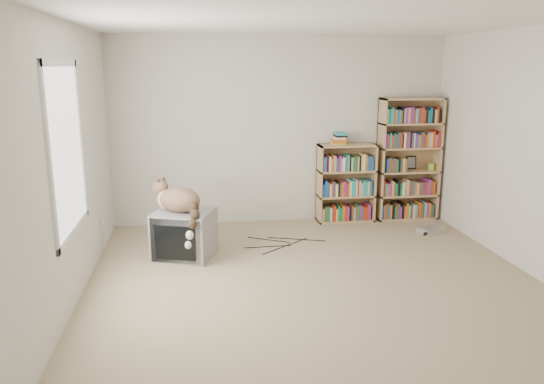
{
  "coord_description": "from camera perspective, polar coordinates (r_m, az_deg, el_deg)",
  "views": [
    {
      "loc": [
        -1.13,
        -4.55,
        2.11
      ],
      "look_at": [
        -0.33,
        1.0,
        0.77
      ],
      "focal_mm": 35.0,
      "sensor_mm": 36.0,
      "label": 1
    }
  ],
  "objects": [
    {
      "name": "floor",
      "position": [
        5.14,
        5.3,
        -10.83
      ],
      "size": [
        4.5,
        5.0,
        0.01
      ],
      "primitive_type": "cube",
      "color": "tan",
      "rests_on": "ground"
    },
    {
      "name": "wall_back",
      "position": [
        7.19,
        0.89,
        6.59
      ],
      "size": [
        4.5,
        0.02,
        2.5
      ],
      "primitive_type": "cube",
      "color": "beige",
      "rests_on": "floor"
    },
    {
      "name": "wall_front",
      "position": [
        2.49,
        19.45,
        -7.48
      ],
      "size": [
        4.5,
        0.02,
        2.5
      ],
      "primitive_type": "cube",
      "color": "beige",
      "rests_on": "floor"
    },
    {
      "name": "wall_left",
      "position": [
        4.77,
        -21.69,
        2.12
      ],
      "size": [
        0.02,
        5.0,
        2.5
      ],
      "primitive_type": "cube",
      "color": "beige",
      "rests_on": "floor"
    },
    {
      "name": "ceiling",
      "position": [
        4.71,
        5.99,
        18.16
      ],
      "size": [
        4.5,
        5.0,
        0.02
      ],
      "primitive_type": "cube",
      "color": "white",
      "rests_on": "wall_back"
    },
    {
      "name": "window",
      "position": [
        4.93,
        -21.19,
        4.28
      ],
      "size": [
        0.02,
        1.22,
        1.52
      ],
      "primitive_type": "cube",
      "color": "white",
      "rests_on": "wall_left"
    },
    {
      "name": "crt_tv",
      "position": [
        6.05,
        -9.37,
        -4.47
      ],
      "size": [
        0.77,
        0.73,
        0.54
      ],
      "rotation": [
        0.0,
        0.0,
        -0.34
      ],
      "color": "gray",
      "rests_on": "floor"
    },
    {
      "name": "cat",
      "position": [
        5.85,
        -9.8,
        -1.31
      ],
      "size": [
        0.63,
        0.81,
        0.6
      ],
      "rotation": [
        0.0,
        0.0,
        -0.59
      ],
      "color": "#3D2619",
      "rests_on": "crt_tv"
    },
    {
      "name": "bookcase_tall",
      "position": [
        7.61,
        14.42,
        3.15
      ],
      "size": [
        0.84,
        0.3,
        1.69
      ],
      "color": "tan",
      "rests_on": "floor"
    },
    {
      "name": "bookcase_short",
      "position": [
        7.38,
        7.91,
        0.68
      ],
      "size": [
        0.78,
        0.3,
        1.07
      ],
      "color": "tan",
      "rests_on": "floor"
    },
    {
      "name": "book_stack",
      "position": [
        7.25,
        7.28,
        5.73
      ],
      "size": [
        0.18,
        0.24,
        0.15
      ],
      "primitive_type": "cube",
      "color": "#B12D17",
      "rests_on": "bookcase_short"
    },
    {
      "name": "green_mug",
      "position": [
        7.74,
        16.75,
        2.65
      ],
      "size": [
        0.08,
        0.08,
        0.09
      ],
      "primitive_type": "cylinder",
      "color": "#8FC036",
      "rests_on": "bookcase_tall"
    },
    {
      "name": "framed_print",
      "position": [
        7.72,
        14.73,
        3.1
      ],
      "size": [
        0.14,
        0.05,
        0.18
      ],
      "primitive_type": "cube",
      "rotation": [
        -0.17,
        0.0,
        0.0
      ],
      "color": "black",
      "rests_on": "bookcase_tall"
    },
    {
      "name": "dvd_player",
      "position": [
        7.17,
        16.71,
        -3.94
      ],
      "size": [
        0.37,
        0.33,
        0.07
      ],
      "primitive_type": "cube",
      "rotation": [
        0.0,
        0.0,
        0.43
      ],
      "color": "silver",
      "rests_on": "floor"
    },
    {
      "name": "wall_outlet",
      "position": [
        6.45,
        -17.8,
        -3.31
      ],
      "size": [
        0.01,
        0.08,
        0.13
      ],
      "primitive_type": "cube",
      "color": "silver",
      "rests_on": "wall_left"
    },
    {
      "name": "floor_cables",
      "position": [
        6.5,
        4.74,
        -5.48
      ],
      "size": [
        1.2,
        0.7,
        0.01
      ],
      "primitive_type": null,
      "color": "black",
      "rests_on": "floor"
    }
  ]
}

